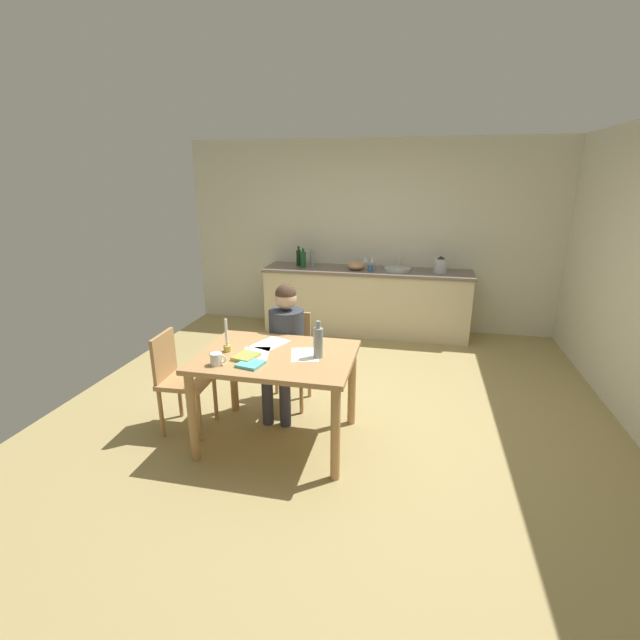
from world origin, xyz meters
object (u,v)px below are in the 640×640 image
(mixing_bowl, at_px, (356,266))
(chair_side_empty, at_px, (180,377))
(candlestick, at_px, (227,342))
(bottle_vinegar, at_px, (303,259))
(bottle_wine_red, at_px, (312,258))
(wine_glass_near_sink, at_px, (372,260))
(chair_at_table, at_px, (289,354))
(coffee_mug, at_px, (217,359))
(bottle_oil, at_px, (299,258))
(stovetop_kettle, at_px, (441,265))
(person_seated, at_px, (285,341))
(wine_glass_by_kettle, at_px, (365,259))
(book_magazine, at_px, (246,357))
(teacup_on_counter, at_px, (371,268))
(sink_unit, at_px, (398,269))
(dining_table, at_px, (277,367))
(book_cookery, at_px, (250,364))
(wine_bottle_on_table, at_px, (318,342))

(mixing_bowl, bearing_deg, chair_side_empty, -111.31)
(candlestick, xyz_separation_m, bottle_vinegar, (-0.11, 2.87, 0.16))
(candlestick, bearing_deg, bottle_wine_red, 90.37)
(bottle_vinegar, height_order, wine_glass_near_sink, bottle_vinegar)
(candlestick, height_order, wine_glass_near_sink, wine_glass_near_sink)
(chair_at_table, xyz_separation_m, candlestick, (-0.30, -0.73, 0.36))
(coffee_mug, height_order, bottle_oil, bottle_oil)
(chair_at_table, distance_m, stovetop_kettle, 2.68)
(coffee_mug, bearing_deg, person_seated, 72.34)
(wine_glass_by_kettle, bearing_deg, wine_glass_near_sink, 0.00)
(book_magazine, bearing_deg, teacup_on_counter, 91.49)
(candlestick, xyz_separation_m, mixing_bowl, (0.63, 2.87, 0.11))
(candlestick, bearing_deg, mixing_bowl, 77.66)
(coffee_mug, distance_m, bottle_wine_red, 3.29)
(chair_side_empty, bearing_deg, bottle_vinegar, 82.65)
(bottle_oil, height_order, teacup_on_counter, bottle_oil)
(sink_unit, relative_size, teacup_on_counter, 3.36)
(chair_side_empty, relative_size, bottle_vinegar, 3.28)
(coffee_mug, xyz_separation_m, candlestick, (-0.03, 0.27, 0.03))
(bottle_oil, relative_size, teacup_on_counter, 2.57)
(coffee_mug, bearing_deg, wine_glass_by_kettle, 78.22)
(dining_table, xyz_separation_m, person_seated, (-0.10, 0.55, 0.02))
(chair_at_table, relative_size, book_cookery, 5.09)
(book_magazine, distance_m, mixing_bowl, 3.01)
(mixing_bowl, height_order, wine_glass_by_kettle, wine_glass_by_kettle)
(book_cookery, distance_m, wine_glass_near_sink, 3.35)
(sink_unit, relative_size, bottle_wine_red, 1.48)
(book_magazine, xyz_separation_m, bottle_wine_red, (-0.22, 3.12, 0.22))
(bottle_vinegar, bearing_deg, mixing_bowl, 0.35)
(person_seated, relative_size, book_cookery, 6.95)
(bottle_wine_red, bearing_deg, wine_bottle_on_table, -75.77)
(coffee_mug, bearing_deg, wine_glass_near_sink, 76.68)
(chair_side_empty, distance_m, wine_glass_by_kettle, 3.30)
(coffee_mug, relative_size, book_cookery, 0.72)
(chair_at_table, bearing_deg, wine_glass_by_kettle, 79.62)
(bottle_oil, height_order, bottle_wine_red, bottle_oil)
(dining_table, xyz_separation_m, bottle_oil, (-0.60, 2.94, 0.36))
(book_magazine, relative_size, wine_bottle_on_table, 0.64)
(sink_unit, xyz_separation_m, wine_glass_near_sink, (-0.36, 0.15, 0.09))
(chair_at_table, xyz_separation_m, book_cookery, (-0.02, -0.95, 0.29))
(book_magazine, height_order, teacup_on_counter, teacup_on_counter)
(wine_bottle_on_table, bearing_deg, wine_glass_by_kettle, 90.11)
(chair_at_table, distance_m, person_seated, 0.24)
(chair_side_empty, bearing_deg, book_cookery, -19.57)
(coffee_mug, xyz_separation_m, bottle_vinegar, (-0.14, 3.14, 0.19))
(chair_at_table, bearing_deg, bottle_vinegar, 100.84)
(candlestick, distance_m, mixing_bowl, 2.94)
(chair_side_empty, distance_m, wine_bottle_on_table, 1.28)
(person_seated, bearing_deg, bottle_vinegar, 100.21)
(wine_glass_near_sink, height_order, wine_glass_by_kettle, same)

